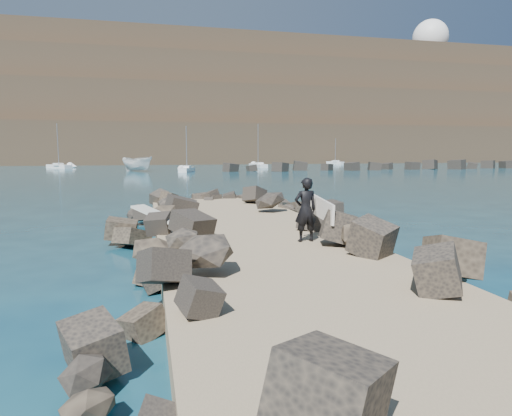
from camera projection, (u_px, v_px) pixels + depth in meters
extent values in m
plane|color=#0F384C|center=(249.00, 249.00, 15.21)|extent=(800.00, 800.00, 0.00)
cube|color=#8C7759|center=(264.00, 253.00, 13.24)|extent=(6.00, 26.00, 0.60)
cube|color=black|center=(162.00, 248.00, 13.03)|extent=(2.60, 22.00, 1.00)
cube|color=#272421|center=(349.00, 239.00, 14.36)|extent=(2.60, 22.00, 1.00)
cube|color=black|center=(382.00, 166.00, 76.25)|extent=(52.00, 4.00, 1.20)
cube|color=#2D4919|center=(182.00, 116.00, 169.91)|extent=(360.00, 140.00, 32.00)
cube|color=silver|center=(159.00, 219.00, 14.92)|extent=(1.83, 2.05, 0.07)
imported|color=white|center=(138.00, 164.00, 71.20)|extent=(5.87, 6.00, 2.36)
imported|color=black|center=(306.00, 210.00, 13.32)|extent=(0.71, 0.48, 1.88)
cube|color=white|center=(320.00, 208.00, 13.42)|extent=(0.20, 2.33, 0.73)
cylinder|color=silver|center=(429.00, 66.00, 176.49)|extent=(8.87, 8.87, 7.76)
sphere|color=white|center=(430.00, 37.00, 175.16)|extent=(13.30, 13.30, 13.30)
cube|color=white|center=(59.00, 167.00, 83.36)|extent=(5.31, 6.34, 0.80)
cylinder|color=gray|center=(58.00, 144.00, 82.84)|extent=(0.12, 0.12, 7.50)
cube|color=white|center=(58.00, 164.00, 82.66)|extent=(2.02, 2.18, 0.44)
cube|color=white|center=(335.00, 163.00, 106.96)|extent=(2.75, 4.96, 0.80)
cylinder|color=gray|center=(335.00, 150.00, 106.58)|extent=(0.12, 0.12, 5.39)
cube|color=white|center=(336.00, 161.00, 106.37)|extent=(1.22, 1.56, 0.44)
cube|color=white|center=(258.00, 166.00, 88.24)|extent=(2.18, 7.09, 0.80)
cylinder|color=gray|center=(258.00, 144.00, 87.72)|extent=(0.12, 0.12, 7.67)
cube|color=white|center=(259.00, 164.00, 87.38)|extent=(1.29, 2.05, 0.44)
cube|color=white|center=(187.00, 170.00, 69.69)|extent=(3.01, 5.86, 0.80)
cylinder|color=gray|center=(186.00, 147.00, 69.25)|extent=(0.12, 0.12, 6.33)
cube|color=white|center=(187.00, 167.00, 69.00)|extent=(1.38, 1.82, 0.44)
cube|color=white|center=(28.00, 55.00, 148.45)|extent=(10.00, 8.00, 4.00)
cube|color=white|center=(153.00, 68.00, 170.21)|extent=(8.00, 6.00, 3.50)
cube|color=white|center=(255.00, 63.00, 161.81)|extent=(12.00, 7.00, 4.00)
cube|color=white|center=(333.00, 74.00, 181.49)|extent=(6.00, 6.00, 3.00)
cube|color=white|center=(406.00, 64.00, 166.65)|extent=(5.00, 5.00, 5.00)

